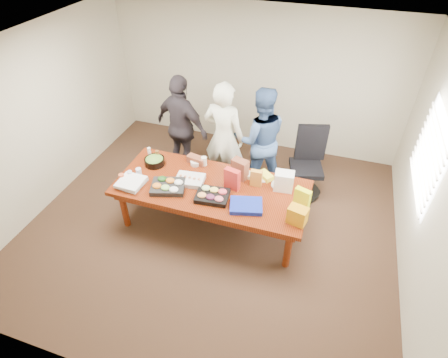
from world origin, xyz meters
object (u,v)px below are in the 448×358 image
(conference_table, at_px, (212,205))
(salad_bowl, at_px, (155,161))
(office_chair, at_px, (306,166))
(person_center, at_px, (224,137))
(person_right, at_px, (260,139))
(sheet_cake, at_px, (190,180))

(conference_table, bearing_deg, salad_bowl, 167.10)
(salad_bowl, bearing_deg, conference_table, -12.90)
(conference_table, xyz_separation_m, office_chair, (1.23, 1.15, 0.21))
(person_center, height_order, person_right, person_center)
(conference_table, xyz_separation_m, person_right, (0.42, 1.21, 0.53))
(person_right, relative_size, sheet_cake, 4.39)
(conference_table, bearing_deg, office_chair, 43.09)
(sheet_cake, height_order, salad_bowl, salad_bowl)
(person_right, xyz_separation_m, sheet_cake, (-0.75, -1.21, -0.12))
(sheet_cake, bearing_deg, person_right, 51.71)
(conference_table, height_order, salad_bowl, salad_bowl)
(person_center, xyz_separation_m, sheet_cake, (-0.20, -1.00, -0.17))
(person_right, bearing_deg, salad_bowl, 13.53)
(person_center, bearing_deg, salad_bowl, 47.15)
(person_right, height_order, sheet_cake, person_right)
(salad_bowl, bearing_deg, office_chair, 22.18)
(office_chair, height_order, person_center, person_center)
(person_center, height_order, sheet_cake, person_center)
(office_chair, distance_m, salad_bowl, 2.45)
(person_center, relative_size, sheet_cake, 4.66)
(person_right, xyz_separation_m, salad_bowl, (-1.44, -0.98, -0.10))
(office_chair, height_order, person_right, person_right)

